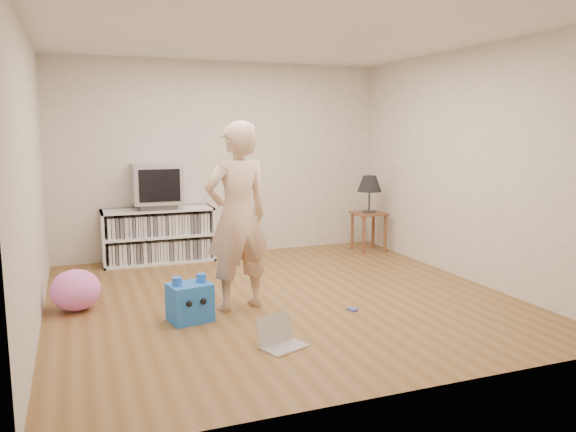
{
  "coord_description": "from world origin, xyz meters",
  "views": [
    {
      "loc": [
        -1.9,
        -5.2,
        1.71
      ],
      "look_at": [
        0.24,
        0.4,
        0.77
      ],
      "focal_mm": 35.0,
      "sensor_mm": 36.0,
      "label": 1
    }
  ],
  "objects_px": {
    "crt_tv": "(157,184)",
    "plush_pink": "(76,290)",
    "person": "(237,217)",
    "laptop": "(279,338)",
    "plush_blue": "(190,302)",
    "side_table": "(369,222)",
    "media_unit": "(158,235)",
    "table_lamp": "(370,185)",
    "dvd_deck": "(158,206)"
  },
  "relations": [
    {
      "from": "crt_tv",
      "to": "plush_pink",
      "type": "height_order",
      "value": "crt_tv"
    },
    {
      "from": "person",
      "to": "laptop",
      "type": "height_order",
      "value": "person"
    },
    {
      "from": "person",
      "to": "plush_blue",
      "type": "bearing_deg",
      "value": 10.57
    },
    {
      "from": "side_table",
      "to": "laptop",
      "type": "bearing_deg",
      "value": -129.73
    },
    {
      "from": "media_unit",
      "to": "side_table",
      "type": "distance_m",
      "value": 2.88
    },
    {
      "from": "media_unit",
      "to": "laptop",
      "type": "distance_m",
      "value": 3.29
    },
    {
      "from": "person",
      "to": "laptop",
      "type": "bearing_deg",
      "value": 80.99
    },
    {
      "from": "media_unit",
      "to": "plush_pink",
      "type": "xyz_separation_m",
      "value": [
        -1.02,
        -1.72,
        -0.15
      ]
    },
    {
      "from": "media_unit",
      "to": "person",
      "type": "xyz_separation_m",
      "value": [
        0.44,
        -2.2,
        0.54
      ]
    },
    {
      "from": "media_unit",
      "to": "plush_blue",
      "type": "height_order",
      "value": "media_unit"
    },
    {
      "from": "crt_tv",
      "to": "plush_blue",
      "type": "distance_m",
      "value": 2.53
    },
    {
      "from": "side_table",
      "to": "person",
      "type": "bearing_deg",
      "value": -143.05
    },
    {
      "from": "media_unit",
      "to": "person",
      "type": "relative_size",
      "value": 0.79
    },
    {
      "from": "side_table",
      "to": "plush_pink",
      "type": "distance_m",
      "value": 4.11
    },
    {
      "from": "media_unit",
      "to": "side_table",
      "type": "bearing_deg",
      "value": -7.69
    },
    {
      "from": "media_unit",
      "to": "table_lamp",
      "type": "relative_size",
      "value": 2.72
    },
    {
      "from": "crt_tv",
      "to": "laptop",
      "type": "relative_size",
      "value": 1.43
    },
    {
      "from": "dvd_deck",
      "to": "laptop",
      "type": "relative_size",
      "value": 1.08
    },
    {
      "from": "table_lamp",
      "to": "person",
      "type": "bearing_deg",
      "value": -143.05
    },
    {
      "from": "crt_tv",
      "to": "laptop",
      "type": "height_order",
      "value": "crt_tv"
    },
    {
      "from": "table_lamp",
      "to": "side_table",
      "type": "bearing_deg",
      "value": 0.0
    },
    {
      "from": "crt_tv",
      "to": "person",
      "type": "distance_m",
      "value": 2.23
    },
    {
      "from": "table_lamp",
      "to": "laptop",
      "type": "relative_size",
      "value": 1.23
    },
    {
      "from": "media_unit",
      "to": "laptop",
      "type": "bearing_deg",
      "value": -81.58
    },
    {
      "from": "laptop",
      "to": "dvd_deck",
      "type": "bearing_deg",
      "value": 76.97
    },
    {
      "from": "side_table",
      "to": "plush_blue",
      "type": "bearing_deg",
      "value": -145.36
    },
    {
      "from": "dvd_deck",
      "to": "laptop",
      "type": "distance_m",
      "value": 3.33
    },
    {
      "from": "crt_tv",
      "to": "person",
      "type": "relative_size",
      "value": 0.34
    },
    {
      "from": "table_lamp",
      "to": "crt_tv",
      "type": "bearing_deg",
      "value": 172.69
    },
    {
      "from": "plush_blue",
      "to": "plush_pink",
      "type": "xyz_separation_m",
      "value": [
        -0.95,
        0.68,
        0.02
      ]
    },
    {
      "from": "laptop",
      "to": "plush_blue",
      "type": "xyz_separation_m",
      "value": [
        -0.55,
        0.84,
        0.11
      ]
    },
    {
      "from": "media_unit",
      "to": "plush_pink",
      "type": "distance_m",
      "value": 2.01
    },
    {
      "from": "media_unit",
      "to": "plush_blue",
      "type": "xyz_separation_m",
      "value": [
        -0.07,
        -2.41,
        -0.17
      ]
    },
    {
      "from": "dvd_deck",
      "to": "crt_tv",
      "type": "bearing_deg",
      "value": -90.0
    },
    {
      "from": "plush_blue",
      "to": "plush_pink",
      "type": "bearing_deg",
      "value": 133.03
    },
    {
      "from": "crt_tv",
      "to": "person",
      "type": "xyz_separation_m",
      "value": [
        0.44,
        -2.18,
        -0.13
      ]
    },
    {
      "from": "crt_tv",
      "to": "side_table",
      "type": "xyz_separation_m",
      "value": [
        2.86,
        -0.37,
        -0.6
      ]
    },
    {
      "from": "dvd_deck",
      "to": "table_lamp",
      "type": "relative_size",
      "value": 0.87
    },
    {
      "from": "table_lamp",
      "to": "plush_blue",
      "type": "bearing_deg",
      "value": -145.36
    },
    {
      "from": "laptop",
      "to": "media_unit",
      "type": "bearing_deg",
      "value": 76.93
    },
    {
      "from": "dvd_deck",
      "to": "crt_tv",
      "type": "distance_m",
      "value": 0.29
    },
    {
      "from": "plush_blue",
      "to": "laptop",
      "type": "bearing_deg",
      "value": -68.32
    },
    {
      "from": "plush_blue",
      "to": "plush_pink",
      "type": "distance_m",
      "value": 1.17
    },
    {
      "from": "dvd_deck",
      "to": "media_unit",
      "type": "bearing_deg",
      "value": 90.0
    },
    {
      "from": "plush_blue",
      "to": "person",
      "type": "bearing_deg",
      "value": 10.44
    },
    {
      "from": "table_lamp",
      "to": "plush_pink",
      "type": "xyz_separation_m",
      "value": [
        -3.88,
        -1.34,
        -0.74
      ]
    },
    {
      "from": "media_unit",
      "to": "plush_pink",
      "type": "bearing_deg",
      "value": -120.64
    },
    {
      "from": "crt_tv",
      "to": "person",
      "type": "bearing_deg",
      "value": -78.59
    },
    {
      "from": "dvd_deck",
      "to": "side_table",
      "type": "height_order",
      "value": "dvd_deck"
    },
    {
      "from": "media_unit",
      "to": "laptop",
      "type": "relative_size",
      "value": 3.35
    }
  ]
}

